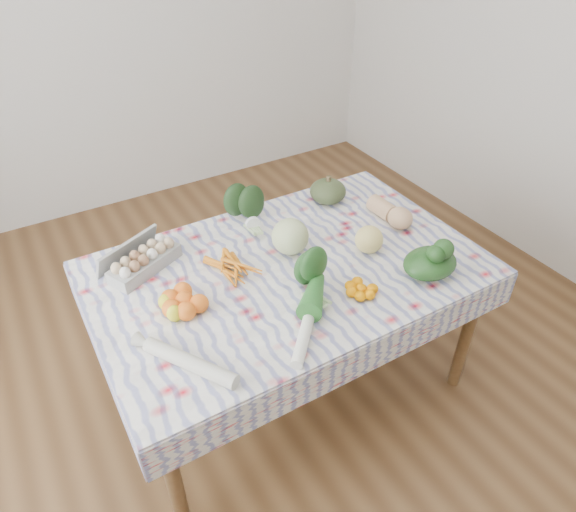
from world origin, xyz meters
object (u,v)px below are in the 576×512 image
(kabocha_squash, at_px, (328,191))
(butternut_squash, at_px, (391,211))
(dining_table, at_px, (288,282))
(egg_carton, at_px, (145,261))
(grapefruit, at_px, (369,239))
(cabbage, at_px, (290,237))

(kabocha_squash, xyz_separation_m, butternut_squash, (0.16, -0.31, -0.00))
(dining_table, xyz_separation_m, egg_carton, (-0.53, 0.30, 0.13))
(butternut_squash, bearing_deg, dining_table, -177.30)
(dining_table, distance_m, kabocha_squash, 0.60)
(dining_table, height_order, grapefruit, grapefruit)
(egg_carton, xyz_separation_m, cabbage, (0.60, -0.21, 0.04))
(egg_carton, height_order, grapefruit, grapefruit)
(dining_table, relative_size, kabocha_squash, 8.65)
(dining_table, bearing_deg, butternut_squash, 5.50)
(butternut_squash, xyz_separation_m, grapefruit, (-0.24, -0.14, 0.01))
(dining_table, xyz_separation_m, cabbage, (0.06, 0.09, 0.17))
(dining_table, relative_size, butternut_squash, 6.44)
(cabbage, relative_size, butternut_squash, 0.66)
(egg_carton, distance_m, butternut_squash, 1.17)
(butternut_squash, height_order, grapefruit, grapefruit)
(egg_carton, bearing_deg, grapefruit, -48.52)
(dining_table, relative_size, cabbage, 9.70)
(dining_table, height_order, kabocha_squash, kabocha_squash)
(cabbage, bearing_deg, butternut_squash, -3.22)
(cabbage, bearing_deg, egg_carton, 161.02)
(kabocha_squash, bearing_deg, butternut_squash, -62.91)
(cabbage, bearing_deg, kabocha_squash, 35.30)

